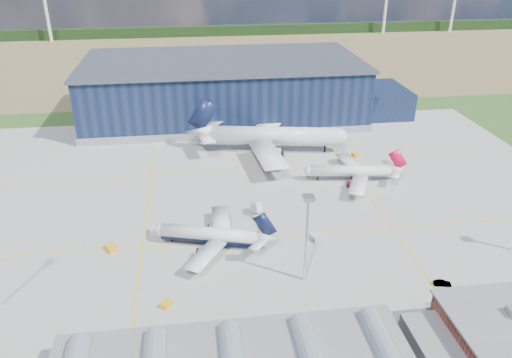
{
  "coord_description": "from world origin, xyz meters",
  "views": [
    {
      "loc": [
        -14.7,
        -125.36,
        75.13
      ],
      "look_at": [
        3.95,
        12.58,
        6.94
      ],
      "focal_mm": 35.0,
      "sensor_mm": 36.0,
      "label": 1
    }
  ],
  "objects_px": {
    "airliner_navy": "(209,228)",
    "gse_tug_a": "(111,248)",
    "gse_cart_b": "(230,140)",
    "light_mast_center": "(307,225)",
    "gse_van_a": "(160,230)",
    "car_b": "(442,283)",
    "airliner_widebody": "(274,127)",
    "airliner_red": "(351,165)",
    "gse_van_b": "(393,166)",
    "gse_tug_c": "(355,155)",
    "gse_tug_b": "(166,304)",
    "hangar": "(229,91)",
    "airstair": "(256,210)",
    "gse_cart_a": "(316,237)"
  },
  "relations": [
    {
      "from": "gse_cart_b",
      "to": "car_b",
      "type": "distance_m",
      "value": 107.33
    },
    {
      "from": "airstair",
      "to": "gse_tug_a",
      "type": "bearing_deg",
      "value": 178.62
    },
    {
      "from": "airliner_navy",
      "to": "airliner_red",
      "type": "xyz_separation_m",
      "value": [
        49.15,
        33.08,
        0.17
      ]
    },
    {
      "from": "gse_tug_b",
      "to": "gse_tug_c",
      "type": "height_order",
      "value": "gse_tug_c"
    },
    {
      "from": "light_mast_center",
      "to": "gse_tug_a",
      "type": "height_order",
      "value": "light_mast_center"
    },
    {
      "from": "airliner_widebody",
      "to": "gse_tug_b",
      "type": "relative_size",
      "value": 22.95
    },
    {
      "from": "airliner_red",
      "to": "gse_cart_b",
      "type": "bearing_deg",
      "value": -39.4
    },
    {
      "from": "gse_van_a",
      "to": "airstair",
      "type": "xyz_separation_m",
      "value": [
        27.98,
        6.8,
        0.39
      ]
    },
    {
      "from": "gse_van_b",
      "to": "gse_tug_c",
      "type": "relative_size",
      "value": 1.46
    },
    {
      "from": "gse_tug_c",
      "to": "airstair",
      "type": "distance_m",
      "value": 57.5
    },
    {
      "from": "gse_tug_c",
      "to": "car_b",
      "type": "bearing_deg",
      "value": -102.87
    },
    {
      "from": "hangar",
      "to": "car_b",
      "type": "distance_m",
      "value": 137.63
    },
    {
      "from": "airliner_red",
      "to": "gse_tug_a",
      "type": "distance_m",
      "value": 81.91
    },
    {
      "from": "gse_tug_a",
      "to": "car_b",
      "type": "height_order",
      "value": "gse_tug_a"
    },
    {
      "from": "gse_cart_b",
      "to": "light_mast_center",
      "type": "bearing_deg",
      "value": -131.17
    },
    {
      "from": "airliner_widebody",
      "to": "gse_van_a",
      "type": "xyz_separation_m",
      "value": [
        -41.34,
        -53.95,
        -9.0
      ]
    },
    {
      "from": "airliner_navy",
      "to": "airliner_widebody",
      "type": "xyz_separation_m",
      "value": [
        27.87,
        61.75,
        4.58
      ]
    },
    {
      "from": "gse_tug_b",
      "to": "gse_cart_b",
      "type": "bearing_deg",
      "value": 112.34
    },
    {
      "from": "gse_van_a",
      "to": "airstair",
      "type": "height_order",
      "value": "airstair"
    },
    {
      "from": "hangar",
      "to": "gse_van_b",
      "type": "distance_m",
      "value": 85.48
    },
    {
      "from": "gse_tug_a",
      "to": "car_b",
      "type": "relative_size",
      "value": 0.87
    },
    {
      "from": "airliner_widebody",
      "to": "gse_tug_b",
      "type": "height_order",
      "value": "airliner_widebody"
    },
    {
      "from": "light_mast_center",
      "to": "gse_tug_c",
      "type": "xyz_separation_m",
      "value": [
        35.64,
        70.8,
        -14.76
      ]
    },
    {
      "from": "gse_van_a",
      "to": "gse_cart_b",
      "type": "relative_size",
      "value": 1.95
    },
    {
      "from": "gse_van_b",
      "to": "gse_tug_c",
      "type": "bearing_deg",
      "value": 80.95
    },
    {
      "from": "gse_tug_a",
      "to": "car_b",
      "type": "bearing_deg",
      "value": -47.16
    },
    {
      "from": "gse_van_a",
      "to": "airstair",
      "type": "bearing_deg",
      "value": -72.09
    },
    {
      "from": "hangar",
      "to": "airliner_red",
      "type": "relative_size",
      "value": 4.14
    },
    {
      "from": "airliner_red",
      "to": "gse_tug_c",
      "type": "xyz_separation_m",
      "value": [
        8.34,
        19.71,
        -5.04
      ]
    },
    {
      "from": "airliner_navy",
      "to": "gse_tug_c",
      "type": "distance_m",
      "value": 78.21
    },
    {
      "from": "airliner_red",
      "to": "light_mast_center",
      "type": "bearing_deg",
      "value": 69.98
    },
    {
      "from": "airliner_navy",
      "to": "airliner_widebody",
      "type": "height_order",
      "value": "airliner_widebody"
    },
    {
      "from": "gse_van_a",
      "to": "gse_cart_b",
      "type": "distance_m",
      "value": 70.81
    },
    {
      "from": "gse_van_b",
      "to": "car_b",
      "type": "bearing_deg",
      "value": -149.61
    },
    {
      "from": "airliner_red",
      "to": "gse_van_b",
      "type": "height_order",
      "value": "airliner_red"
    },
    {
      "from": "airliner_red",
      "to": "airstair",
      "type": "relative_size",
      "value": 7.43
    },
    {
      "from": "airliner_navy",
      "to": "gse_cart_b",
      "type": "relative_size",
      "value": 12.9
    },
    {
      "from": "airliner_widebody",
      "to": "gse_tug_a",
      "type": "distance_m",
      "value": 81.74
    },
    {
      "from": "light_mast_center",
      "to": "gse_tug_a",
      "type": "bearing_deg",
      "value": 158.32
    },
    {
      "from": "hangar",
      "to": "airliner_widebody",
      "type": "distance_m",
      "value": 46.98
    },
    {
      "from": "airliner_red",
      "to": "gse_tug_b",
      "type": "relative_size",
      "value": 12.95
    },
    {
      "from": "gse_cart_a",
      "to": "car_b",
      "type": "distance_m",
      "value": 34.51
    },
    {
      "from": "gse_tug_b",
      "to": "gse_tug_c",
      "type": "bearing_deg",
      "value": 83.49
    },
    {
      "from": "gse_van_b",
      "to": "hangar",
      "type": "bearing_deg",
      "value": 80.61
    },
    {
      "from": "airliner_navy",
      "to": "gse_tug_a",
      "type": "relative_size",
      "value": 9.54
    },
    {
      "from": "gse_cart_b",
      "to": "airstair",
      "type": "height_order",
      "value": "airstair"
    },
    {
      "from": "gse_tug_c",
      "to": "airstair",
      "type": "height_order",
      "value": "airstair"
    },
    {
      "from": "airliner_navy",
      "to": "airstair",
      "type": "distance_m",
      "value": 20.98
    },
    {
      "from": "gse_tug_c",
      "to": "gse_cart_b",
      "type": "height_order",
      "value": "gse_tug_c"
    },
    {
      "from": "light_mast_center",
      "to": "gse_tug_b",
      "type": "bearing_deg",
      "value": -170.73
    }
  ]
}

